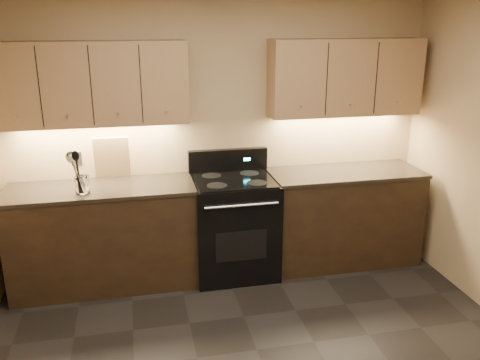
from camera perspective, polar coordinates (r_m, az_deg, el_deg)
The scene contains 13 objects.
wall_back at distance 4.81m, azimuth -2.43°, elevation 5.38°, with size 4.00×0.04×2.60m, color tan.
counter_left at distance 4.73m, azimuth -14.99°, elevation -6.12°, with size 1.62×0.62×0.93m.
counter_right at distance 5.11m, azimuth 11.46°, elevation -4.01°, with size 1.46×0.62×0.93m.
stove at distance 4.77m, azimuth -0.70°, elevation -5.06°, with size 0.76×0.68×1.14m.
upper_cab_left at distance 4.52m, azimuth -16.27°, elevation 10.33°, with size 1.60×0.30×0.70m, color #A47452.
upper_cab_right at distance 4.92m, azimuth 11.73°, elevation 11.22°, with size 1.44×0.30×0.70m, color #A47452.
outlet_plate at distance 4.81m, azimuth -17.85°, elevation 2.31°, with size 0.09×0.01×0.12m, color #B2B5BA.
utensil_crock at distance 4.43m, azimuth -17.28°, elevation -0.57°, with size 0.15×0.15×0.15m.
cutting_board at distance 4.74m, azimuth -14.19°, elevation 2.47°, with size 0.32×0.02×0.40m, color tan.
black_spoon at distance 4.42m, azimuth -17.56°, elevation 1.03°, with size 0.06×0.06×0.35m, color black, non-canonical shape.
black_turner at distance 4.37m, azimuth -17.44°, elevation 0.90°, with size 0.08×0.08×0.36m, color black, non-canonical shape.
steel_spatula at distance 4.40m, azimuth -17.16°, elevation 0.91°, with size 0.08×0.08×0.34m, color silver, non-canonical shape.
steel_skimmer at distance 4.38m, azimuth -17.00°, elevation 0.86°, with size 0.09×0.09×0.34m, color silver, non-canonical shape.
Camera 1 is at (-0.79, -2.63, 2.33)m, focal length 38.00 mm.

